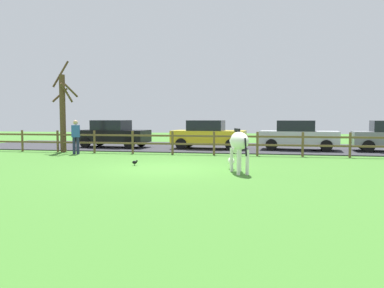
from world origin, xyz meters
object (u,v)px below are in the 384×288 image
crow_on_grass (135,162)px  visitor_near_fence (76,135)px  zebra (239,144)px  parked_car_silver (298,135)px  parked_car_yellow (208,134)px  parked_car_black (113,133)px  bare_tree (63,110)px

crow_on_grass → visitor_near_fence: size_ratio=0.13×
zebra → parked_car_silver: 9.01m
crow_on_grass → parked_car_yellow: bearing=77.8°
parked_car_black → visitor_near_fence: visitor_near_fence is taller
crow_on_grass → zebra: bearing=-15.6°
parked_car_black → parked_car_yellow: size_ratio=1.01×
bare_tree → parked_car_yellow: size_ratio=1.15×
zebra → crow_on_grass: size_ratio=8.63×
zebra → crow_on_grass: bearing=164.4°
bare_tree → parked_car_silver: size_ratio=1.13×
parked_car_black → parked_car_silver: size_ratio=0.99×
visitor_near_fence → zebra: bearing=-30.1°
zebra → crow_on_grass: 4.08m
zebra → parked_car_black: parked_car_black is taller
zebra → parked_car_yellow: size_ratio=0.46×
parked_car_black → parked_car_silver: bearing=0.9°
zebra → parked_car_black: bearing=132.6°
crow_on_grass → visitor_near_fence: (-4.26, 3.62, 0.78)m
parked_car_yellow → parked_car_silver: 4.81m
parked_car_black → zebra: bearing=-47.4°
bare_tree → crow_on_grass: (5.45, -4.58, -2.02)m
parked_car_black → parked_car_yellow: (5.54, 0.04, 0.00)m
crow_on_grass → parked_car_black: parked_car_black is taller
crow_on_grass → parked_car_silver: size_ratio=0.05×
zebra → crow_on_grass: zebra is taller
bare_tree → visitor_near_fence: bare_tree is taller
visitor_near_fence → parked_car_yellow: bearing=33.0°
bare_tree → visitor_near_fence: size_ratio=2.87×
crow_on_grass → visitor_near_fence: bearing=139.6°
parked_car_silver → bare_tree: bearing=-165.9°
parked_car_silver → visitor_near_fence: 11.38m
parked_car_black → visitor_near_fence: bearing=-95.0°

